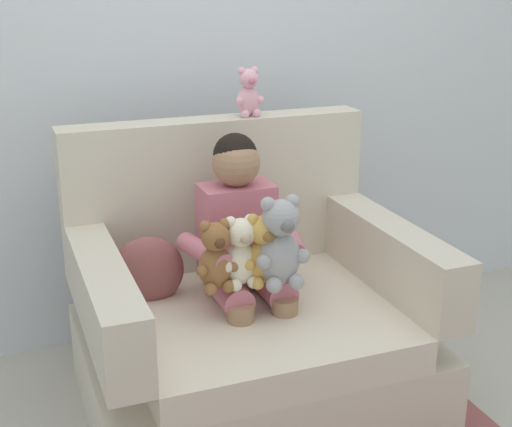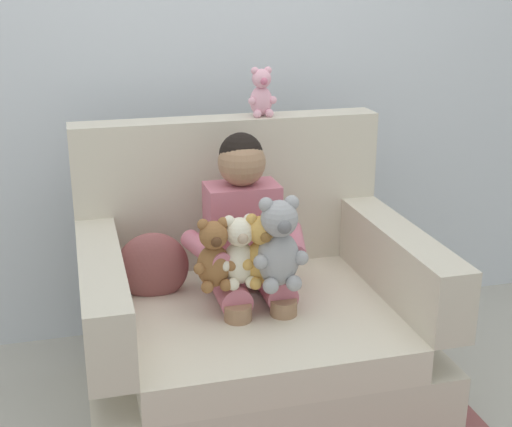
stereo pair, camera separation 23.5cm
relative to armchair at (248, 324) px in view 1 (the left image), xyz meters
name	(u,v)px [view 1 (the left image)]	position (x,y,z in m)	size (l,w,h in m)	color
ground_plane	(253,406)	(0.00, -0.05, -0.32)	(8.00, 8.00, 0.00)	#ADA89E
back_wall	(186,33)	(0.00, 0.72, 0.98)	(6.00, 0.10, 2.60)	silver
armchair	(248,324)	(0.00, 0.00, 0.00)	(1.18, 0.95, 1.01)	beige
seated_child	(243,240)	(-0.01, 0.03, 0.32)	(0.45, 0.39, 0.82)	#C66B7F
plush_brown	(216,257)	(-0.16, -0.12, 0.33)	(0.15, 0.12, 0.25)	brown
plush_cream	(241,253)	(-0.07, -0.12, 0.33)	(0.15, 0.12, 0.25)	silver
plush_honey	(263,251)	(0.01, -0.13, 0.34)	(0.15, 0.12, 0.25)	gold
plush_grey	(280,245)	(0.05, -0.17, 0.36)	(0.19, 0.15, 0.32)	#9E9EA3
plush_pink_on_backrest	(248,93)	(0.13, 0.35, 0.78)	(0.11, 0.09, 0.19)	#EAA8BC
throw_pillow	(148,271)	(-0.33, 0.13, 0.21)	(0.26, 0.12, 0.26)	#8C4C4C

